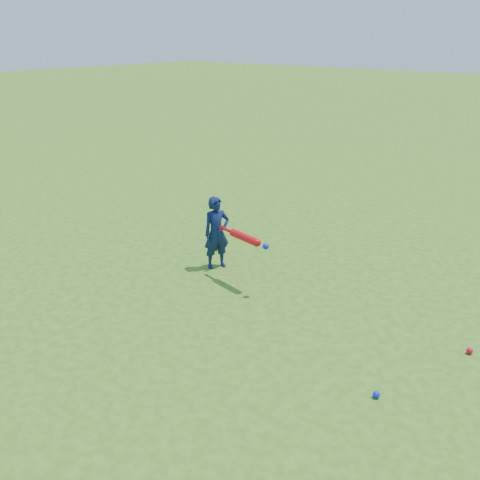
{
  "coord_description": "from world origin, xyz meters",
  "views": [
    {
      "loc": [
        4.01,
        -5.1,
        3.07
      ],
      "look_at": [
        -0.08,
        -0.12,
        0.55
      ],
      "focal_mm": 40.0,
      "sensor_mm": 36.0,
      "label": 1
    }
  ],
  "objects_px": {
    "ground_ball_blue": "(376,394)",
    "bat_swing": "(247,238)",
    "child": "(217,233)",
    "ground_ball_red": "(470,351)"
  },
  "relations": [
    {
      "from": "child",
      "to": "ground_ball_blue",
      "type": "distance_m",
      "value": 3.3
    },
    {
      "from": "ground_ball_red",
      "to": "child",
      "type": "bearing_deg",
      "value": -179.77
    },
    {
      "from": "child",
      "to": "ground_ball_red",
      "type": "xyz_separation_m",
      "value": [
        3.44,
        0.01,
        -0.47
      ]
    },
    {
      "from": "ground_ball_blue",
      "to": "bat_swing",
      "type": "xyz_separation_m",
      "value": [
        -2.34,
        1.05,
        0.62
      ]
    },
    {
      "from": "child",
      "to": "ground_ball_blue",
      "type": "bearing_deg",
      "value": -87.45
    },
    {
      "from": "ground_ball_red",
      "to": "bat_swing",
      "type": "height_order",
      "value": "bat_swing"
    },
    {
      "from": "child",
      "to": "ground_ball_blue",
      "type": "xyz_separation_m",
      "value": [
        3.02,
        -1.24,
        -0.47
      ]
    },
    {
      "from": "ground_ball_blue",
      "to": "bat_swing",
      "type": "relative_size",
      "value": 0.07
    },
    {
      "from": "ground_ball_blue",
      "to": "bat_swing",
      "type": "distance_m",
      "value": 2.64
    },
    {
      "from": "ground_ball_blue",
      "to": "bat_swing",
      "type": "height_order",
      "value": "bat_swing"
    }
  ]
}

